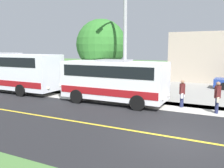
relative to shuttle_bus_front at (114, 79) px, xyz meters
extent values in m
plane|color=#477238|center=(4.54, 5.08, -1.55)|extent=(120.00, 120.00, 0.00)
cube|color=black|center=(4.54, 5.08, -1.55)|extent=(8.00, 100.00, 0.01)
cube|color=#B2ADA3|center=(-0.66, 5.08, -1.55)|extent=(2.40, 100.00, 0.01)
cube|color=gold|center=(4.54, 5.08, -1.54)|extent=(0.16, 100.00, 0.00)
cube|color=white|center=(0.00, 0.00, -0.03)|extent=(2.48, 6.73, 2.35)
cube|color=maroon|center=(0.00, 0.00, -0.65)|extent=(2.52, 6.60, 0.44)
cube|color=black|center=(0.00, 0.00, 0.60)|extent=(2.52, 6.06, 0.70)
cube|color=gray|center=(0.00, 0.00, 1.21)|extent=(1.49, 2.02, 0.12)
cylinder|color=black|center=(-1.24, 2.09, -1.10)|extent=(0.25, 0.90, 0.90)
cylinder|color=black|center=(1.24, 2.09, -1.10)|extent=(0.25, 0.90, 0.90)
cylinder|color=black|center=(-1.24, -2.09, -1.10)|extent=(0.25, 0.90, 0.90)
cylinder|color=black|center=(1.24, -2.09, -1.10)|extent=(0.25, 0.90, 0.90)
sphere|color=#F2EACC|center=(-0.68, 3.39, -0.85)|extent=(0.20, 0.20, 0.20)
sphere|color=#F2EACC|center=(0.68, 3.39, -0.85)|extent=(0.20, 0.20, 0.20)
cube|color=white|center=(-0.03, -10.53, 0.16)|extent=(2.54, 11.11, 2.72)
cube|color=maroon|center=(-0.03, -10.53, -0.65)|extent=(2.58, 10.89, 0.44)
cube|color=black|center=(-0.03, -10.53, 0.96)|extent=(2.58, 10.00, 0.70)
cube|color=gray|center=(-0.03, -10.53, 1.57)|extent=(1.53, 3.33, 0.12)
cylinder|color=black|center=(-1.30, -7.09, -1.10)|extent=(0.25, 0.90, 0.90)
cylinder|color=black|center=(1.24, -7.09, -1.10)|extent=(0.25, 0.90, 0.90)
sphere|color=#F2EACC|center=(-0.73, -4.96, -0.85)|extent=(0.20, 0.20, 0.20)
sphere|color=#F2EACC|center=(0.67, -4.96, -0.85)|extent=(0.20, 0.20, 0.20)
cylinder|color=#1E2347|center=(-0.31, 6.19, -1.13)|extent=(0.18, 0.18, 0.85)
cylinder|color=#1E2347|center=(-0.11, 6.19, -1.13)|extent=(0.18, 0.18, 0.85)
cylinder|color=#4C1919|center=(-0.21, 6.19, -0.37)|extent=(0.34, 0.34, 0.67)
sphere|color=#8C664C|center=(-0.21, 6.19, 0.08)|extent=(0.23, 0.23, 0.23)
cylinder|color=#4C1919|center=(-0.40, 6.19, -0.34)|extent=(0.28, 0.10, 0.60)
cube|color=beige|center=(-0.47, 6.24, -0.76)|extent=(0.20, 0.12, 0.28)
cylinder|color=#4C1919|center=(-0.03, 6.19, -0.34)|extent=(0.28, 0.10, 0.60)
cube|color=beige|center=(0.05, 6.24, -0.76)|extent=(0.20, 0.12, 0.28)
cylinder|color=#1E2347|center=(-0.86, 4.21, -1.15)|extent=(0.18, 0.18, 0.80)
cylinder|color=#1E2347|center=(-0.66, 4.21, -1.15)|extent=(0.18, 0.18, 0.80)
cylinder|color=#4C1919|center=(-0.76, 4.21, -0.44)|extent=(0.34, 0.34, 0.63)
sphere|color=#8C664C|center=(-0.76, 4.21, -0.01)|extent=(0.22, 0.22, 0.22)
cylinder|color=#4C1919|center=(-0.94, 4.21, -0.41)|extent=(0.27, 0.10, 0.57)
cube|color=white|center=(-1.02, 4.26, -0.82)|extent=(0.20, 0.12, 0.28)
cylinder|color=#4C1919|center=(-0.58, 4.21, -0.41)|extent=(0.27, 0.10, 0.57)
cube|color=white|center=(-0.50, 4.26, -0.82)|extent=(0.20, 0.12, 0.28)
cylinder|color=#9E9EA3|center=(-0.46, 0.55, 2.83)|extent=(0.24, 0.24, 8.77)
cylinder|color=black|center=(-8.41, 6.34, -1.23)|extent=(0.25, 0.65, 0.64)
cylinder|color=brown|center=(-2.86, -2.50, -0.37)|extent=(0.36, 0.36, 2.36)
sphere|color=#2D6B28|center=(-2.86, -2.50, 2.28)|extent=(3.95, 3.95, 3.95)
camera|label=1|loc=(13.78, 6.67, 1.98)|focal=38.15mm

